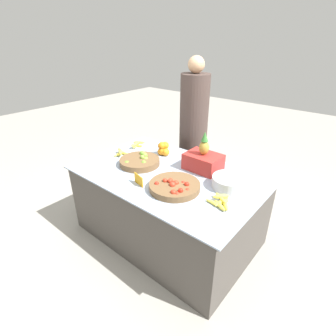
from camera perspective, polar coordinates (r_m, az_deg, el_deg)
name	(u,v)px	position (r m, az deg, el deg)	size (l,w,h in m)	color
ground_plane	(168,233)	(2.74, 0.00, -14.05)	(12.00, 12.00, 0.00)	#A39E93
market_table	(168,205)	(2.52, 0.00, -8.07)	(1.67, 1.06, 0.70)	#4C4742
lime_bowl	(140,161)	(2.50, -6.15, 1.43)	(0.38, 0.38, 0.10)	brown
tomato_basket	(175,186)	(2.09, 1.43, -3.99)	(0.41, 0.41, 0.08)	brown
orange_pile	(163,149)	(2.68, -1.08, 4.05)	(0.13, 0.11, 0.14)	orange
metal_bowl	(230,182)	(2.17, 13.26, -2.99)	(0.28, 0.28, 0.09)	silver
price_sign	(139,180)	(2.16, -6.41, -2.57)	(0.13, 0.04, 0.09)	orange
produce_crate	(203,160)	(2.39, 7.68, 1.72)	(0.32, 0.24, 0.36)	#B22D28
banana_bunch_back_center	(121,153)	(2.73, -10.26, 3.32)	(0.17, 0.15, 0.06)	#EFDB4C
banana_bunch_front_center	(137,144)	(2.92, -6.80, 5.13)	(0.14, 0.19, 0.06)	#EFDB4C
banana_bunch_front_right	(221,202)	(1.95, 11.43, -7.18)	(0.20, 0.18, 0.06)	#EFDB4C
vendor_person	(193,135)	(3.13, 5.49, 7.22)	(0.33, 0.33, 1.61)	#473833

